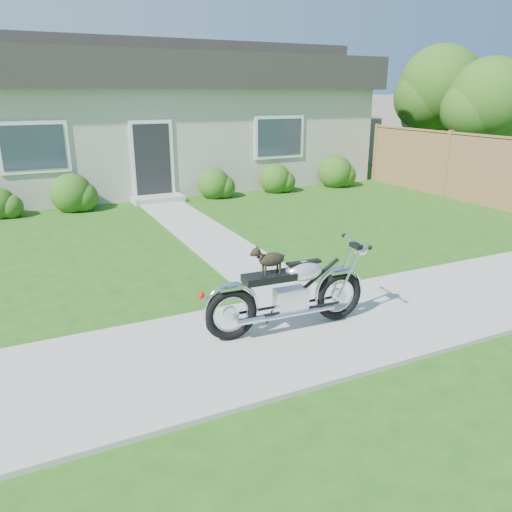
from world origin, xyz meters
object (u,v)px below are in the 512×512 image
at_px(house, 172,116).
at_px(potted_plant_right, 270,179).
at_px(fence, 447,164).
at_px(tree_near, 494,104).
at_px(potted_plant_left, 85,194).
at_px(tree_far, 444,91).
at_px(motorcycle_with_dog, 291,292).

distance_m(house, potted_plant_right, 4.34).
relative_size(fence, tree_near, 1.65).
relative_size(house, potted_plant_right, 15.25).
bearing_deg(potted_plant_left, tree_near, -8.19).
distance_m(house, potted_plant_left, 5.16).
bearing_deg(fence, tree_near, 19.96).
xyz_separation_m(fence, tree_far, (3.24, 3.65, 2.01)).
distance_m(fence, tree_far, 5.28).
relative_size(house, tree_far, 2.74).
relative_size(potted_plant_left, potted_plant_right, 1.00).
height_order(fence, motorcycle_with_dog, fence).
bearing_deg(house, potted_plant_right, -60.00).
height_order(potted_plant_left, motorcycle_with_dog, motorcycle_with_dog).
distance_m(house, tree_near, 10.48).
xyz_separation_m(tree_near, motorcycle_with_dog, (-11.14, -6.66, -2.03)).
bearing_deg(potted_plant_left, tree_far, 3.76).
xyz_separation_m(fence, motorcycle_with_dog, (-8.38, -5.66, -0.40)).
height_order(house, potted_plant_right, house).
distance_m(fence, tree_near, 3.36).
distance_m(tree_far, potted_plant_left, 13.25).
bearing_deg(house, tree_far, -15.20).
distance_m(tree_far, motorcycle_with_dog, 15.09).
height_order(potted_plant_right, motorcycle_with_dog, motorcycle_with_dog).
bearing_deg(fence, house, 135.26).
bearing_deg(fence, potted_plant_left, 163.95).
bearing_deg(tree_far, house, 164.80).
bearing_deg(motorcycle_with_dog, fence, 37.23).
relative_size(tree_far, motorcycle_with_dog, 2.07).
distance_m(house, motorcycle_with_dog, 12.19).
bearing_deg(motorcycle_with_dog, potted_plant_right, 67.52).
xyz_separation_m(fence, tree_near, (2.76, 1.00, 1.63)).
bearing_deg(motorcycle_with_dog, potted_plant_left, 102.27).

